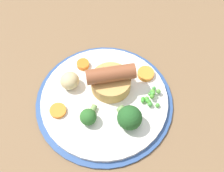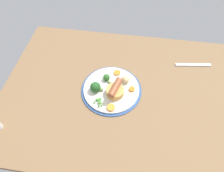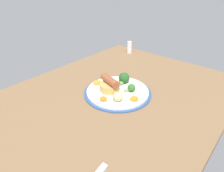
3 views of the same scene
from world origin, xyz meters
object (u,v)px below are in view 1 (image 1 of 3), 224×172
Objects in this scene: carrot_slice_3 at (83,64)px; broccoli_floret_far at (129,117)px; sausage_pudding at (111,80)px; carrot_slice_0 at (58,111)px; carrot_slice_6 at (146,74)px; potato_chunk_0 at (70,81)px; dinner_plate at (106,100)px; pea_pile at (151,97)px; broccoli_floret_near at (88,116)px.

broccoli_floret_far is at bearing 8.98° from carrot_slice_3.
sausage_pudding is 8.17cm from carrot_slice_3.
carrot_slice_0 is 0.93× the size of carrot_slice_6.
broccoli_floret_far is 14.54cm from potato_chunk_0.
sausage_pudding is 8.36cm from potato_chunk_0.
potato_chunk_0 is 1.47× the size of carrot_slice_3.
sausage_pudding is at bearing -94.94° from carrot_slice_6.
broccoli_floret_far is at bearing 28.03° from potato_chunk_0.
sausage_pudding is at bearing 93.13° from carrot_slice_0.
carrot_slice_0 is at bearing -47.75° from carrot_slice_3.
carrot_slice_6 is (4.62, 15.14, -1.24)cm from potato_chunk_0.
sausage_pudding is 3.11× the size of carrot_slice_0.
carrot_slice_6 is at bearing 73.03° from potato_chunk_0.
pea_pile is (4.22, 7.90, 1.77)cm from dinner_plate.
pea_pile is at bearing 52.10° from potato_chunk_0.
broccoli_floret_near is 0.74× the size of broccoli_floret_far.
potato_chunk_0 is (-12.82, -6.83, -0.56)cm from broccoli_floret_far.
pea_pile reaches higher than carrot_slice_0.
dinner_plate is at bearing 5.91° from carrot_slice_3.
sausage_pudding is 12.03cm from carrot_slice_0.
broccoli_floret_near is 15.60cm from carrot_slice_6.
pea_pile is 16.25cm from carrot_slice_3.
sausage_pudding is 2.35× the size of broccoli_floret_near.
potato_chunk_0 is 1.20× the size of carrot_slice_0.
potato_chunk_0 is at bearing -51.71° from carrot_slice_3.
potato_chunk_0 reaches higher than pea_pile.
broccoli_floret_near is at bearing -73.96° from carrot_slice_6.
broccoli_floret_near is (-1.31, -12.95, 0.60)cm from pea_pile.
pea_pile is 13.03cm from broccoli_floret_near.
carrot_slice_3 is (-3.37, 4.27, -1.22)cm from potato_chunk_0.
carrot_slice_3 is at bearing 128.89° from sausage_pudding.
broccoli_floret_near is at bearing 1.22° from potato_chunk_0.
carrot_slice_6 is (-8.20, 8.32, -1.80)cm from broccoli_floret_far.
pea_pile is 16.67cm from potato_chunk_0.
broccoli_floret_near is at bearing -128.97° from sausage_pudding.
sausage_pudding is 8.75cm from broccoli_floret_near.
potato_chunk_0 reaches higher than carrot_slice_0.
sausage_pudding is 8.69cm from pea_pile.
pea_pile is at bearing 33.13° from carrot_slice_3.
pea_pile reaches higher than carrot_slice_3.
carrot_slice_0 is (0.65, -11.83, -2.09)cm from sausage_pudding.
sausage_pudding is 8.09cm from carrot_slice_6.
dinner_plate is at bearing -82.01° from carrot_slice_6.
dinner_plate is 6.29cm from broccoli_floret_near.
broccoli_floret_far reaches higher than broccoli_floret_near.
pea_pile is 1.09× the size of broccoli_floret_near.
carrot_slice_3 is (-12.29, 4.08, -1.03)cm from broccoli_floret_near.
broccoli_floret_far reaches higher than carrot_slice_3.
carrot_slice_6 is at bearing 160.37° from pea_pile.
dinner_plate is at bearing -118.09° from pea_pile.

